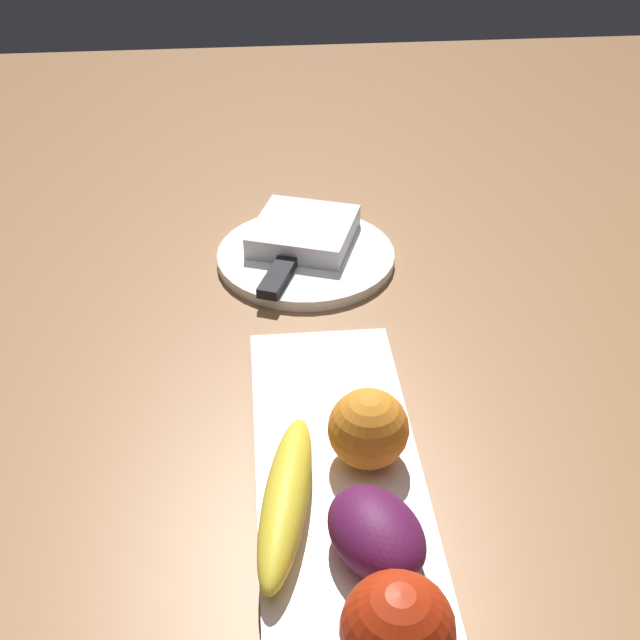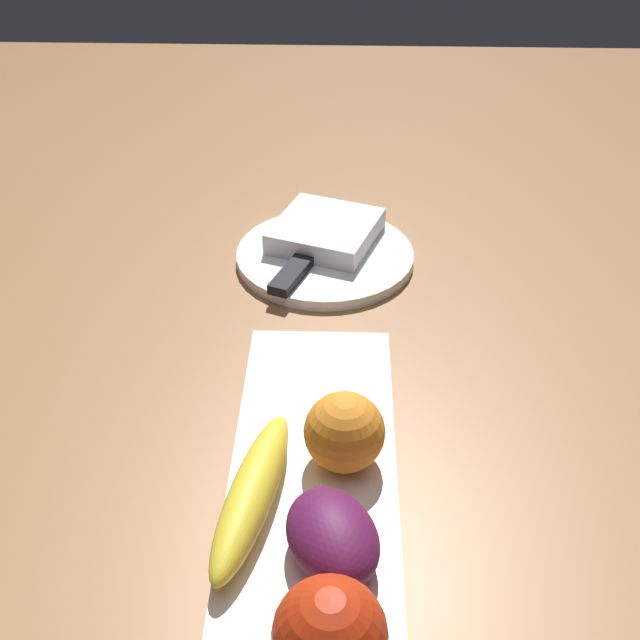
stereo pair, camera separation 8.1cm
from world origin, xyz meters
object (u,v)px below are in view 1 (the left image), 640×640
object	(u,v)px
apple	(397,630)
orange_near_apple	(368,429)
grape_bunch	(376,533)
fruit_tray	(341,489)
knife	(283,268)
folded_napkin	(304,231)
dinner_plate	(306,257)
banana	(286,498)

from	to	relation	value
apple	orange_near_apple	size ratio (longest dim) A/B	1.11
orange_near_apple	grape_bunch	bearing A→B (deg)	175.47
fruit_tray	knife	xyz separation A→B (m)	(0.34, 0.03, 0.01)
apple	folded_napkin	bearing A→B (deg)	1.78
apple	dinner_plate	xyz separation A→B (m)	(0.54, 0.02, -0.05)
dinner_plate	knife	bearing A→B (deg)	145.33
fruit_tray	orange_near_apple	distance (m)	0.06
fruit_tray	folded_napkin	distance (m)	0.41
orange_near_apple	folded_napkin	xyz separation A→B (m)	(0.38, 0.03, -0.03)
fruit_tray	dinner_plate	bearing A→B (deg)	0.00
orange_near_apple	grape_bunch	xyz separation A→B (m)	(-0.10, 0.01, -0.01)
dinner_plate	knife	world-z (taller)	knife
fruit_tray	folded_napkin	world-z (taller)	folded_napkin
banana	orange_near_apple	size ratio (longest dim) A/B	2.61
fruit_tray	apple	bearing A→B (deg)	-173.87
fruit_tray	apple	size ratio (longest dim) A/B	5.52
dinner_plate	folded_napkin	xyz separation A→B (m)	(0.03, -0.00, 0.02)
banana	folded_napkin	distance (m)	0.44
banana	knife	bearing A→B (deg)	-171.47
fruit_tray	grape_bunch	bearing A→B (deg)	-166.69
apple	orange_near_apple	xyz separation A→B (m)	(0.19, -0.01, -0.00)
dinner_plate	orange_near_apple	bearing A→B (deg)	-175.85
fruit_tray	dinner_plate	world-z (taller)	fruit_tray
apple	folded_napkin	size ratio (longest dim) A/B	0.64
apple	orange_near_apple	distance (m)	0.19
dinner_plate	apple	bearing A→B (deg)	-178.13
banana	fruit_tray	bearing A→B (deg)	133.64
apple	grape_bunch	world-z (taller)	apple
orange_near_apple	grape_bunch	world-z (taller)	orange_near_apple
apple	banana	distance (m)	0.15
banana	folded_napkin	xyz separation A→B (m)	(0.44, -0.05, -0.01)
fruit_tray	banana	world-z (taller)	banana
knife	banana	bearing A→B (deg)	-161.40
apple	grape_bunch	size ratio (longest dim) A/B	0.84
folded_napkin	knife	distance (m)	0.08
grape_bunch	folded_napkin	distance (m)	0.48
folded_napkin	grape_bunch	bearing A→B (deg)	-177.89
apple	grape_bunch	xyz separation A→B (m)	(0.09, -0.00, -0.01)
apple	grape_bunch	distance (m)	0.09
apple	folded_napkin	distance (m)	0.57
fruit_tray	folded_napkin	bearing A→B (deg)	0.00
apple	folded_napkin	world-z (taller)	apple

